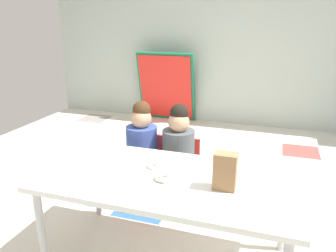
# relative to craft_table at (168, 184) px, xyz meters

# --- Properties ---
(ground_plane) EXTENTS (6.11, 5.50, 0.02)m
(ground_plane) POSITION_rel_craft_table_xyz_m (0.04, 0.56, -0.57)
(ground_plane) COLOR silver
(back_wall) EXTENTS (6.11, 0.10, 2.54)m
(back_wall) POSITION_rel_craft_table_xyz_m (0.04, 3.31, 0.71)
(back_wall) COLOR #B2C1B7
(back_wall) RESTS_ON ground_plane
(craft_table) EXTENTS (1.61, 0.81, 0.62)m
(craft_table) POSITION_rel_craft_table_xyz_m (0.00, 0.00, 0.00)
(craft_table) COLOR white
(craft_table) RESTS_ON ground_plane
(seated_child_near_camera) EXTENTS (0.32, 0.31, 0.92)m
(seated_child_near_camera) POSITION_rel_craft_table_xyz_m (-0.44, 0.64, -0.01)
(seated_child_near_camera) COLOR red
(seated_child_near_camera) RESTS_ON ground_plane
(seated_child_middle_seat) EXTENTS (0.32, 0.32, 0.92)m
(seated_child_middle_seat) POSITION_rel_craft_table_xyz_m (-0.12, 0.64, -0.01)
(seated_child_middle_seat) COLOR red
(seated_child_middle_seat) RESTS_ON ground_plane
(folded_activity_table) EXTENTS (0.90, 0.29, 1.09)m
(folded_activity_table) POSITION_rel_craft_table_xyz_m (-1.07, 3.11, -0.03)
(folded_activity_table) COLOR #19724C
(folded_activity_table) RESTS_ON ground_plane
(paper_bag_brown) EXTENTS (0.13, 0.09, 0.22)m
(paper_bag_brown) POSITION_rel_craft_table_xyz_m (0.36, -0.04, 0.16)
(paper_bag_brown) COLOR #9E754C
(paper_bag_brown) RESTS_ON craft_table
(paper_plate_near_edge) EXTENTS (0.18, 0.18, 0.01)m
(paper_plate_near_edge) POSITION_rel_craft_table_xyz_m (-0.13, 0.09, 0.06)
(paper_plate_near_edge) COLOR white
(paper_plate_near_edge) RESTS_ON craft_table
(paper_plate_center_table) EXTENTS (0.18, 0.18, 0.01)m
(paper_plate_center_table) POSITION_rel_craft_table_xyz_m (-0.51, 0.20, 0.06)
(paper_plate_center_table) COLOR white
(paper_plate_center_table) RESTS_ON craft_table
(donut_powdered_on_plate) EXTENTS (0.10, 0.10, 0.03)m
(donut_powdered_on_plate) POSITION_rel_craft_table_xyz_m (-0.13, 0.09, 0.07)
(donut_powdered_on_plate) COLOR white
(donut_powdered_on_plate) RESTS_ON craft_table
(donut_powdered_loose) EXTENTS (0.12, 0.12, 0.03)m
(donut_powdered_loose) POSITION_rel_craft_table_xyz_m (-0.01, -0.04, 0.07)
(donut_powdered_loose) COLOR white
(donut_powdered_loose) RESTS_ON craft_table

